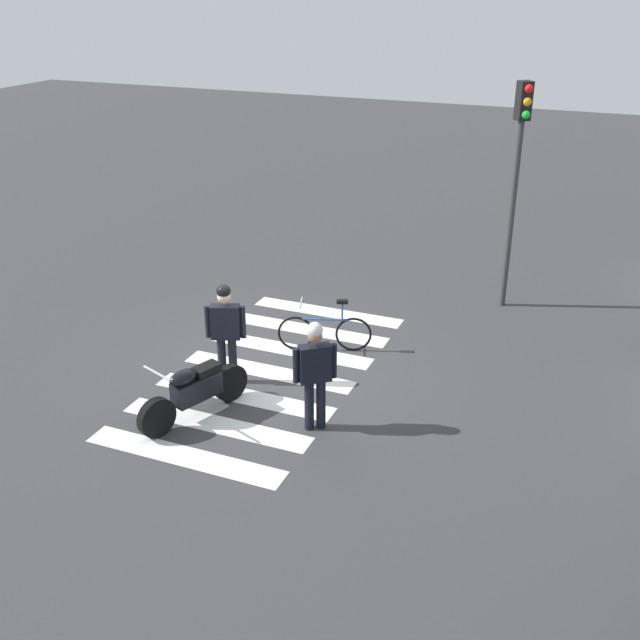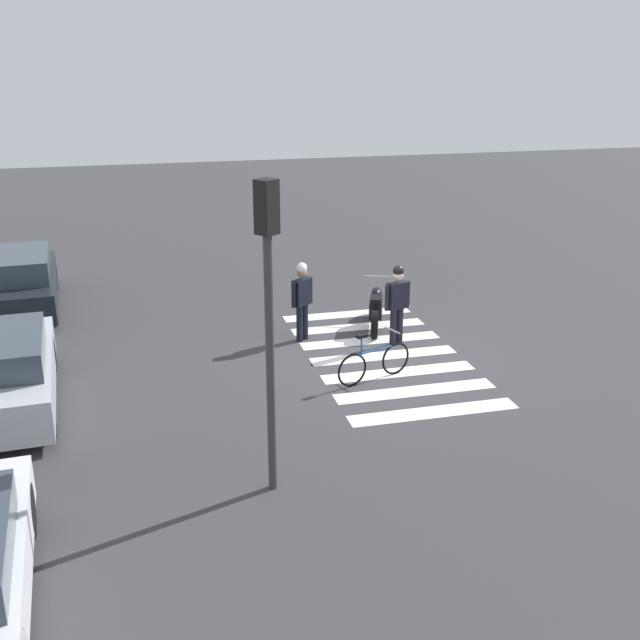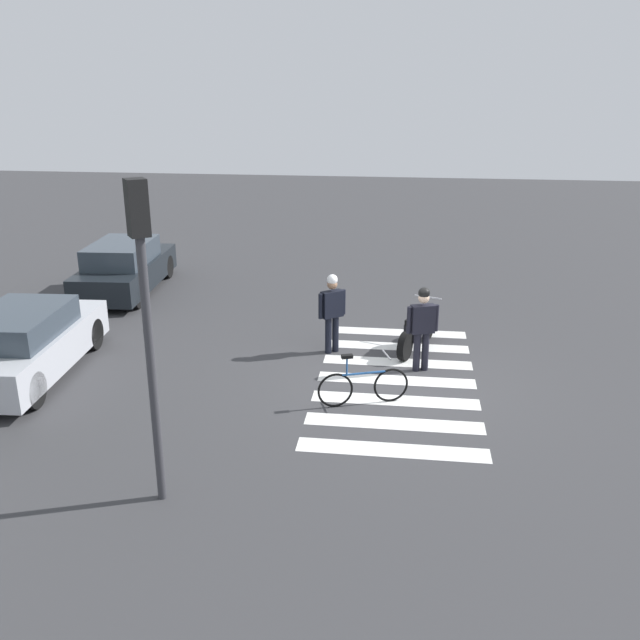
% 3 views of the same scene
% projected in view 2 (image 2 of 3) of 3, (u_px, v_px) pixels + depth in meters
% --- Properties ---
extents(ground_plane, '(60.00, 60.00, 0.00)m').
position_uv_depth(ground_plane, '(384.00, 356.00, 15.83)').
color(ground_plane, '#38383A').
extents(police_motorcycle, '(1.94, 0.93, 1.02)m').
position_uv_depth(police_motorcycle, '(376.00, 308.00, 17.35)').
color(police_motorcycle, black).
rests_on(police_motorcycle, ground_plane).
extents(leaning_bicycle, '(0.66, 1.60, 0.98)m').
position_uv_depth(leaning_bicycle, '(374.00, 362.00, 14.55)').
color(leaning_bicycle, black).
rests_on(leaning_bicycle, ground_plane).
extents(officer_on_foot, '(0.35, 0.62, 1.74)m').
position_uv_depth(officer_on_foot, '(397.00, 300.00, 16.12)').
color(officer_on_foot, black).
rests_on(officer_on_foot, ground_plane).
extents(officer_by_motorcycle, '(0.45, 0.53, 1.73)m').
position_uv_depth(officer_by_motorcycle, '(302.00, 296.00, 16.38)').
color(officer_by_motorcycle, black).
rests_on(officer_by_motorcycle, ground_plane).
extents(crosswalk_stripes, '(5.85, 3.05, 0.01)m').
position_uv_depth(crosswalk_stripes, '(384.00, 355.00, 15.83)').
color(crosswalk_stripes, silver).
rests_on(crosswalk_stripes, ground_plane).
extents(car_silver_sedan, '(4.29, 1.95, 1.39)m').
position_uv_depth(car_silver_sedan, '(2.00, 372.00, 13.33)').
color(car_silver_sedan, black).
rests_on(car_silver_sedan, ground_plane).
extents(car_black_suv, '(4.36, 1.92, 1.42)m').
position_uv_depth(car_black_suv, '(19.00, 282.00, 18.46)').
color(car_black_suv, black).
rests_on(car_black_suv, ground_plane).
extents(traffic_light_pole, '(0.35, 0.34, 4.41)m').
position_uv_depth(traffic_light_pole, '(268.00, 291.00, 10.10)').
color(traffic_light_pole, '#38383D').
rests_on(traffic_light_pole, ground_plane).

